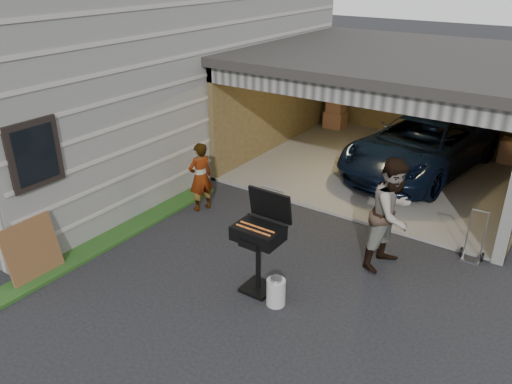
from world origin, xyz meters
TOP-DOWN VIEW (x-y plane):
  - ground at (0.00, 0.00)m, footprint 80.00×80.00m
  - house at (-6.00, 4.00)m, footprint 7.00×11.00m
  - groundcover_strip at (-2.25, -1.00)m, footprint 0.50×8.00m
  - garage at (0.76, 6.79)m, footprint 6.80×6.30m
  - minivan at (1.44, 6.70)m, footprint 2.95×5.12m
  - woman at (-1.67, 2.20)m, footprint 0.51×0.62m
  - man at (2.31, 2.40)m, footprint 0.92×1.08m
  - bbq_grill at (0.90, 0.57)m, footprint 0.73×0.64m
  - propane_tank at (1.33, 0.38)m, footprint 0.37×0.37m
  - plywood_panel at (-2.34, -1.25)m, footprint 0.25×0.91m
  - hand_truck at (3.49, 3.39)m, footprint 0.40×0.30m

SIDE VIEW (x-z plane):
  - ground at x=0.00m, z-range 0.00..0.00m
  - groundcover_strip at x=-2.25m, z-range 0.00..0.06m
  - hand_truck at x=3.49m, z-range -0.29..0.66m
  - propane_tank at x=1.33m, z-range 0.00..0.44m
  - plywood_panel at x=-2.34m, z-range 0.00..1.00m
  - minivan at x=1.44m, z-range 0.00..1.34m
  - woman at x=-1.67m, z-range 0.00..1.47m
  - bbq_grill at x=0.90m, z-range 0.15..1.79m
  - man at x=2.31m, z-range 0.00..1.95m
  - garage at x=0.76m, z-range 0.42..3.32m
  - house at x=-6.00m, z-range 0.00..5.50m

